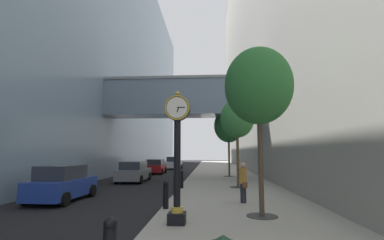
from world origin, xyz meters
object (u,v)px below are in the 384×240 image
at_px(bollard_fifth, 182,179).
at_px(street_tree_mid_far, 229,126).
at_px(street_tree_mid_near, 237,119).
at_px(car_blue_trailing, 62,184).
at_px(street_tree_near, 258,86).
at_px(street_clock, 177,149).
at_px(car_red_far, 156,167).
at_px(bollard_third, 166,194).
at_px(bollard_fourth, 176,185).
at_px(car_grey_mid, 134,172).
at_px(pedestrian_walking, 243,181).
at_px(car_white_near, 174,163).

relative_size(bollard_fifth, street_tree_mid_far, 0.17).
relative_size(street_tree_mid_near, car_blue_trailing, 1.41).
xyz_separation_m(street_tree_near, car_blue_trailing, (-9.08, 3.28, -3.97)).
height_order(street_clock, car_red_far, street_clock).
distance_m(bollard_third, bollard_fifth, 6.33).
height_order(bollard_fourth, car_grey_mid, car_grey_mid).
height_order(street_tree_near, street_tree_mid_far, street_tree_mid_far).
relative_size(street_tree_near, pedestrian_walking, 3.44).
distance_m(bollard_fifth, street_tree_mid_near, 5.31).
bearing_deg(car_blue_trailing, street_tree_near, -19.86).
bearing_deg(car_red_far, street_clock, -77.24).
distance_m(street_clock, car_grey_mid, 14.54).
bearing_deg(bollard_fourth, street_tree_mid_near, 47.08).
xyz_separation_m(bollard_fifth, street_tree_mid_far, (3.60, 8.85, 4.16)).
distance_m(street_clock, street_tree_mid_far, 17.92).
bearing_deg(bollard_fifth, street_tree_mid_far, 67.88).
height_order(bollard_fifth, car_red_far, car_red_far).
xyz_separation_m(street_clock, street_tree_near, (2.88, 1.23, 2.34)).
xyz_separation_m(bollard_third, street_tree_mid_far, (3.60, 15.18, 4.16)).
relative_size(bollard_fifth, street_tree_near, 0.18).
height_order(bollard_fifth, street_tree_near, street_tree_near).
bearing_deg(street_clock, car_red_far, 102.76).
height_order(bollard_third, street_tree_near, street_tree_near).
xyz_separation_m(car_white_near, car_red_far, (-0.98, -8.33, -0.06)).
relative_size(street_clock, street_tree_near, 0.69).
height_order(street_clock, bollard_third, street_clock).
xyz_separation_m(street_clock, car_red_far, (-5.03, 22.19, -1.70)).
relative_size(bollard_third, car_red_far, 0.27).
height_order(street_clock, street_tree_mid_far, street_tree_mid_far).
height_order(bollard_fourth, street_tree_near, street_tree_near).
height_order(bollard_fifth, street_tree_mid_far, street_tree_mid_far).
distance_m(street_tree_near, car_blue_trailing, 10.44).
bearing_deg(street_tree_mid_far, car_red_far, 149.39).
bearing_deg(street_tree_near, street_tree_mid_far, 90.00).
distance_m(street_tree_mid_far, car_red_far, 10.05).
bearing_deg(street_tree_mid_far, car_blue_trailing, -124.90).
height_order(street_clock, street_tree_near, street_tree_near).
relative_size(car_white_near, car_grey_mid, 0.93).
relative_size(street_tree_mid_near, car_red_far, 1.42).
bearing_deg(bollard_fifth, pedestrian_walking, -55.86).
distance_m(bollard_fifth, car_red_far, 14.19).
distance_m(car_white_near, car_grey_mid, 17.05).
relative_size(street_tree_near, car_red_far, 1.52).
distance_m(car_red_far, car_blue_trailing, 17.73).
bearing_deg(street_tree_mid_near, street_tree_mid_far, 90.00).
bearing_deg(street_tree_near, bollard_third, 162.80).
relative_size(bollard_third, street_tree_mid_near, 0.19).
bearing_deg(car_grey_mid, car_blue_trailing, -96.99).
relative_size(street_tree_near, car_blue_trailing, 1.51).
bearing_deg(car_grey_mid, car_red_far, 89.50).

